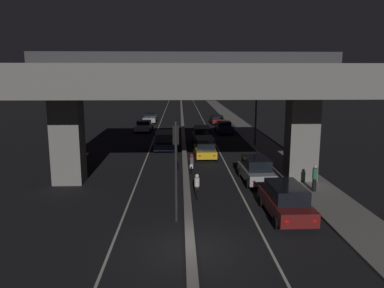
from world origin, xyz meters
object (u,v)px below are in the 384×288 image
at_px(car_taxi_yellow_third, 205,147).
at_px(pedestrian_on_sidewalk, 315,178).
at_px(car_dark_red_lead, 286,200).
at_px(car_dark_blue_lead_oncoming, 164,140).
at_px(motorcycle_black_filtering_near, 197,187).
at_px(car_dark_blue_fifth, 224,127).
at_px(car_silver_third_oncoming, 150,118).
at_px(car_white_second_oncoming, 144,126).
at_px(motorcycle_white_filtering_mid, 192,164).
at_px(street_lamp, 254,103).
at_px(car_silver_second, 256,170).
at_px(car_dark_green_fourth, 202,135).
at_px(car_dark_red_sixth, 217,120).
at_px(traffic_light_left_of_median, 176,154).

relative_size(car_taxi_yellow_third, pedestrian_on_sidewalk, 2.41).
bearing_deg(car_dark_red_lead, car_dark_blue_lead_oncoming, 20.41).
bearing_deg(motorcycle_black_filtering_near, pedestrian_on_sidewalk, -85.00).
bearing_deg(motorcycle_black_filtering_near, car_taxi_yellow_third, -4.20).
distance_m(car_dark_blue_fifth, car_silver_third_oncoming, 14.71).
height_order(car_dark_blue_fifth, car_white_second_oncoming, car_dark_blue_fifth).
xyz_separation_m(car_dark_red_lead, car_dark_blue_fifth, (0.08, 28.42, -0.12)).
xyz_separation_m(car_taxi_yellow_third, motorcycle_white_filtering_mid, (-1.33, -4.55, -0.39)).
bearing_deg(car_dark_blue_fifth, car_taxi_yellow_third, 164.40).
distance_m(street_lamp, car_dark_red_lead, 20.12).
relative_size(car_dark_red_lead, car_dark_blue_lead_oncoming, 1.00).
bearing_deg(motorcycle_white_filtering_mid, car_dark_red_lead, -149.77).
bearing_deg(car_taxi_yellow_third, street_lamp, -45.14).
distance_m(car_silver_second, motorcycle_white_filtering_mid, 5.37).
xyz_separation_m(street_lamp, car_white_second_oncoming, (-12.32, 10.77, -3.74)).
xyz_separation_m(car_dark_green_fourth, car_dark_red_sixth, (3.25, 16.65, -0.30)).
height_order(car_dark_green_fourth, car_silver_third_oncoming, car_dark_green_fourth).
bearing_deg(pedestrian_on_sidewalk, car_dark_red_lead, -127.26).
relative_size(car_dark_red_sixth, car_silver_third_oncoming, 0.89).
distance_m(car_dark_blue_lead_oncoming, motorcycle_white_filtering_mid, 8.83).
distance_m(traffic_light_left_of_median, motorcycle_black_filtering_near, 4.94).
bearing_deg(car_silver_second, motorcycle_white_filtering_mid, 52.87).
bearing_deg(traffic_light_left_of_median, street_lamp, 68.71).
xyz_separation_m(car_white_second_oncoming, pedestrian_on_sidewalk, (13.14, -26.65, 0.30)).
bearing_deg(car_dark_red_lead, car_taxi_yellow_third, 12.11).
height_order(car_dark_green_fourth, motorcycle_white_filtering_mid, car_dark_green_fourth).
bearing_deg(motorcycle_white_filtering_mid, car_taxi_yellow_third, -11.77).
bearing_deg(car_silver_third_oncoming, car_white_second_oncoming, -1.26).
height_order(traffic_light_left_of_median, car_dark_blue_fifth, traffic_light_left_of_median).
xyz_separation_m(car_dark_red_lead, car_silver_second, (-0.25, 6.47, -0.01)).
height_order(car_dark_blue_fifth, motorcycle_black_filtering_near, car_dark_blue_fifth).
bearing_deg(car_white_second_oncoming, car_silver_third_oncoming, -178.61).
distance_m(motorcycle_white_filtering_mid, pedestrian_on_sidewalk, 9.48).
bearing_deg(car_dark_red_sixth, car_dark_blue_lead_oncoming, 157.15).
height_order(car_dark_blue_lead_oncoming, motorcycle_white_filtering_mid, car_dark_blue_lead_oncoming).
bearing_deg(car_dark_blue_fifth, car_dark_blue_lead_oncoming, 143.05).
bearing_deg(motorcycle_white_filtering_mid, car_silver_third_oncoming, 15.00).
xyz_separation_m(car_silver_second, pedestrian_on_sidewalk, (3.15, -2.65, 0.13)).
bearing_deg(car_silver_second, car_dark_green_fourth, 10.02).
bearing_deg(car_taxi_yellow_third, car_dark_green_fourth, -2.18).
relative_size(traffic_light_left_of_median, car_silver_third_oncoming, 1.07).
distance_m(car_silver_second, car_taxi_yellow_third, 8.24).
height_order(car_dark_blue_fifth, car_dark_red_sixth, car_dark_blue_fifth).
bearing_deg(car_white_second_oncoming, motorcycle_black_filtering_near, 14.42).
bearing_deg(car_silver_third_oncoming, pedestrian_on_sidewalk, 19.99).
distance_m(traffic_light_left_of_median, street_lamp, 21.53).
bearing_deg(car_dark_blue_lead_oncoming, traffic_light_left_of_median, 3.21).
bearing_deg(car_dark_red_lead, motorcycle_white_filtering_mid, 24.73).
bearing_deg(motorcycle_black_filtering_near, car_dark_blue_fifth, -8.15).
relative_size(car_dark_blue_fifth, car_dark_blue_lead_oncoming, 0.92).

